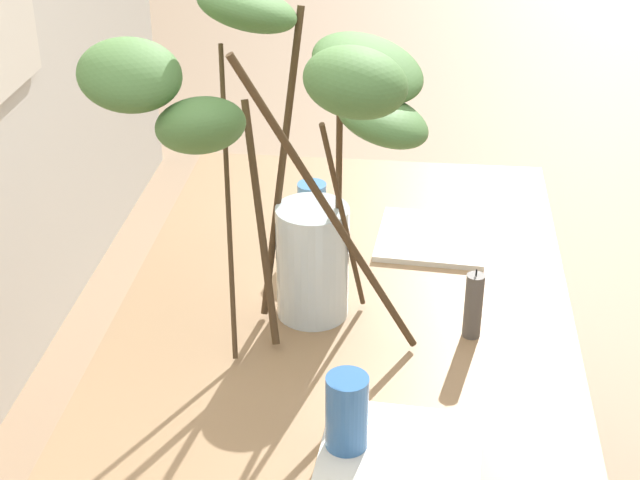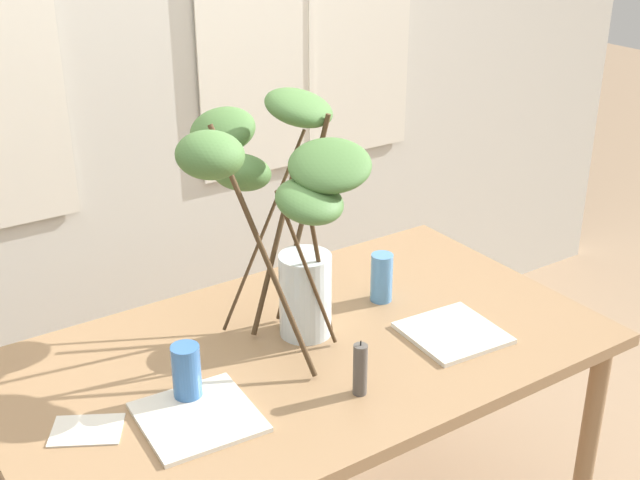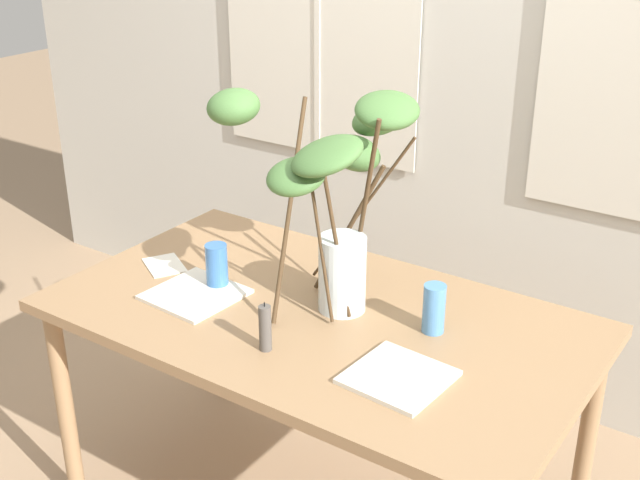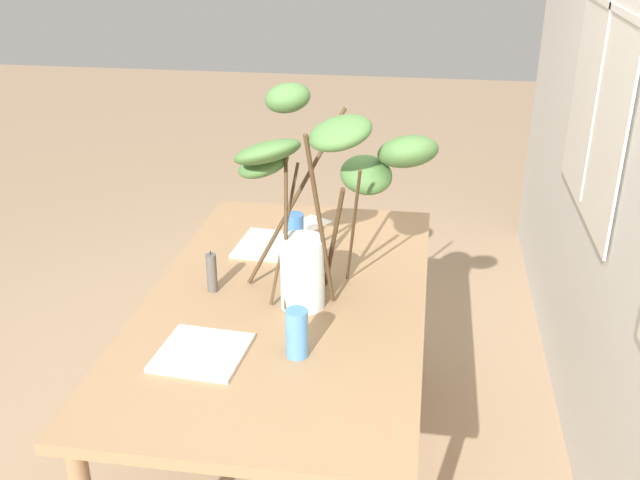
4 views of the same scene
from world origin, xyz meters
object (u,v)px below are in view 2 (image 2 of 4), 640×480
(drinking_glass_blue_left, at_px, (187,373))
(plate_square_right, at_px, (453,333))
(pillar_candle, at_px, (359,370))
(plate_square_left, at_px, (198,417))
(vase_with_branches, at_px, (278,197))
(dining_table, at_px, (304,373))
(drinking_glass_blue_right, at_px, (382,277))

(drinking_glass_blue_left, height_order, plate_square_right, drinking_glass_blue_left)
(drinking_glass_blue_left, distance_m, pillar_candle, 0.39)
(drinking_glass_blue_left, height_order, pillar_candle, pillar_candle)
(drinking_glass_blue_left, relative_size, plate_square_right, 0.60)
(pillar_candle, bearing_deg, plate_square_right, 11.72)
(plate_square_left, relative_size, pillar_candle, 1.76)
(vase_with_branches, distance_m, plate_square_right, 0.58)
(plate_square_left, distance_m, plate_square_right, 0.71)
(drinking_glass_blue_left, xyz_separation_m, plate_square_left, (-0.02, -0.08, -0.06))
(dining_table, distance_m, drinking_glass_blue_left, 0.37)
(vase_with_branches, distance_m, drinking_glass_blue_right, 0.44)
(dining_table, xyz_separation_m, pillar_candle, (-0.00, -0.24, 0.14))
(plate_square_right, height_order, pillar_candle, pillar_candle)
(drinking_glass_blue_right, bearing_deg, plate_square_left, -162.41)
(dining_table, height_order, plate_square_left, plate_square_left)
(dining_table, bearing_deg, drinking_glass_blue_left, -173.79)
(plate_square_right, bearing_deg, drinking_glass_blue_left, 169.66)
(dining_table, relative_size, pillar_candle, 10.90)
(vase_with_branches, xyz_separation_m, drinking_glass_blue_right, (0.32, -0.01, -0.31))
(drinking_glass_blue_left, bearing_deg, drinking_glass_blue_right, 11.24)
(vase_with_branches, xyz_separation_m, drinking_glass_blue_left, (-0.34, -0.14, -0.31))
(drinking_glass_blue_left, distance_m, drinking_glass_blue_right, 0.67)
(vase_with_branches, bearing_deg, plate_square_right, -37.04)
(dining_table, height_order, plate_square_right, plate_square_right)
(plate_square_left, bearing_deg, drinking_glass_blue_left, 78.64)
(plate_square_left, xyz_separation_m, plate_square_right, (0.71, -0.04, 0.00))
(drinking_glass_blue_right, height_order, pillar_candle, same)
(dining_table, xyz_separation_m, plate_square_right, (0.36, -0.16, 0.08))
(vase_with_branches, height_order, plate_square_left, vase_with_branches)
(dining_table, distance_m, plate_square_right, 0.40)
(dining_table, relative_size, plate_square_left, 6.19)
(drinking_glass_blue_left, bearing_deg, plate_square_left, -101.36)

